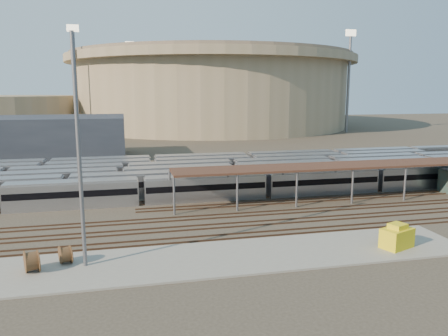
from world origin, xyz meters
name	(u,v)px	position (x,y,z in m)	size (l,w,h in m)	color
ground	(236,213)	(0.00, 0.00, 0.00)	(420.00, 420.00, 0.00)	#383026
apron	(224,258)	(-5.00, -15.00, 0.10)	(50.00, 9.00, 0.20)	gray
subway_trains	(220,174)	(2.02, 18.50, 1.80)	(131.04, 23.90, 3.60)	#A9A8AD
inspection_shed	(370,165)	(22.00, 4.00, 4.98)	(60.30, 6.00, 5.30)	slate
empty_tracks	(246,224)	(0.00, -5.00, 0.09)	(170.00, 9.62, 0.18)	#4C3323
stadium	(212,89)	(25.00, 140.00, 16.47)	(124.00, 124.00, 32.50)	gray
secondary_arena	(2,114)	(-60.00, 130.00, 7.00)	(56.00, 56.00, 14.00)	gray
service_building	(33,138)	(-35.00, 55.00, 5.00)	(42.00, 20.00, 10.00)	#1E232D
floodlight_0	(76,77)	(-30.00, 110.00, 20.65)	(4.00, 1.00, 38.40)	slate
floodlight_2	(349,78)	(70.00, 100.00, 20.65)	(4.00, 1.00, 38.40)	slate
floodlight_3	(131,80)	(-10.00, 160.00, 20.65)	(4.00, 1.00, 38.40)	slate
cable_reel_west	(32,261)	(-22.53, -14.66, 1.19)	(1.98, 1.98, 1.10)	#523221
cable_reel_east	(65,255)	(-19.85, -13.31, 1.05)	(1.70, 1.70, 0.94)	#523221
yard_light_pole	(79,152)	(-18.03, -14.24, 10.87)	(0.81, 0.36, 21.16)	slate
yellow_equipment	(397,238)	(12.91, -16.50, 1.22)	(3.25, 2.03, 2.03)	yellow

